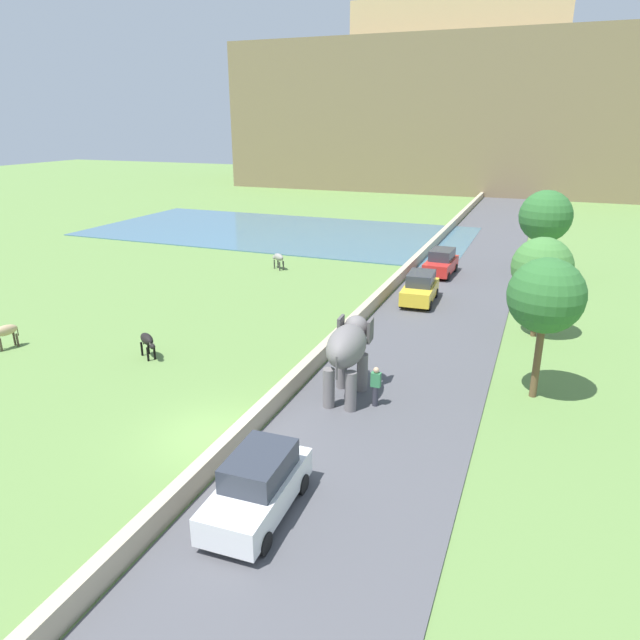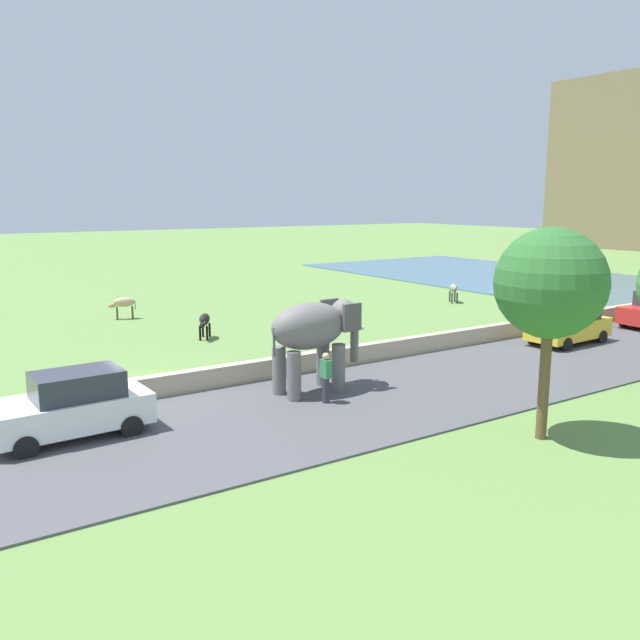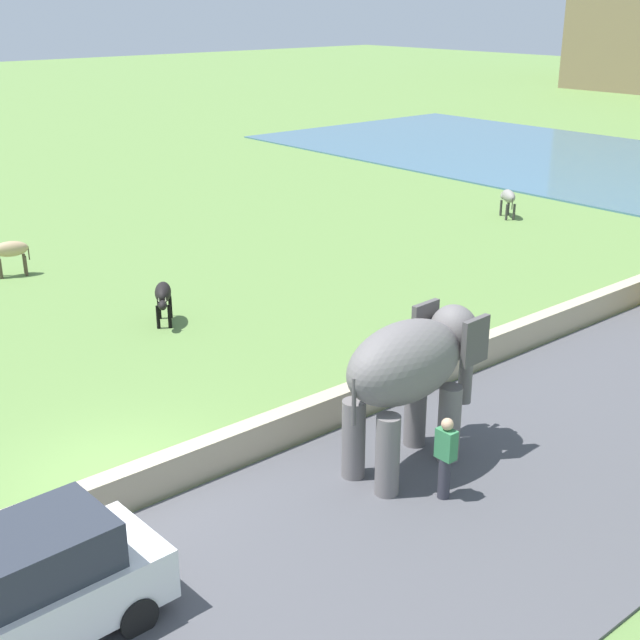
{
  "view_description": "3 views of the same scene",
  "coord_description": "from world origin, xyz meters",
  "px_view_note": "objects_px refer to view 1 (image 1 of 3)",
  "views": [
    {
      "loc": [
        9.8,
        -14.63,
        10.27
      ],
      "look_at": [
        0.89,
        7.93,
        1.73
      ],
      "focal_mm": 32.09,
      "sensor_mm": 36.0,
      "label": 1
    },
    {
      "loc": [
        20.65,
        -6.66,
        6.21
      ],
      "look_at": [
        1.53,
        5.91,
        1.97
      ],
      "focal_mm": 36.73,
      "sensor_mm": 36.0,
      "label": 2
    },
    {
      "loc": [
        13.24,
        -6.12,
        8.44
      ],
      "look_at": [
        -0.4,
        5.46,
        1.65
      ],
      "focal_mm": 47.87,
      "sensor_mm": 36.0,
      "label": 3
    }
  ],
  "objects_px": {
    "car_red": "(441,263)",
    "car_yellow": "(420,288)",
    "person_beside_elephant": "(376,386)",
    "elephant": "(348,349)",
    "cow_grey": "(278,258)",
    "car_white": "(258,486)",
    "cow_tan": "(5,332)",
    "cow_black": "(147,341)"
  },
  "relations": [
    {
      "from": "cow_tan",
      "to": "car_red",
      "type": "bearing_deg",
      "value": 51.72
    },
    {
      "from": "cow_black",
      "to": "cow_tan",
      "type": "height_order",
      "value": "same"
    },
    {
      "from": "elephant",
      "to": "cow_grey",
      "type": "distance_m",
      "value": 20.64
    },
    {
      "from": "car_yellow",
      "to": "cow_tan",
      "type": "bearing_deg",
      "value": -139.35
    },
    {
      "from": "car_white",
      "to": "cow_black",
      "type": "relative_size",
      "value": 3.0
    },
    {
      "from": "car_red",
      "to": "cow_black",
      "type": "relative_size",
      "value": 3.01
    },
    {
      "from": "elephant",
      "to": "cow_black",
      "type": "bearing_deg",
      "value": 177.88
    },
    {
      "from": "car_white",
      "to": "car_yellow",
      "type": "distance_m",
      "value": 20.63
    },
    {
      "from": "car_yellow",
      "to": "cow_tan",
      "type": "distance_m",
      "value": 21.92
    },
    {
      "from": "car_white",
      "to": "cow_black",
      "type": "xyz_separation_m",
      "value": [
        -9.68,
        7.88,
        -0.06
      ]
    },
    {
      "from": "person_beside_elephant",
      "to": "car_yellow",
      "type": "distance_m",
      "value": 13.55
    },
    {
      "from": "person_beside_elephant",
      "to": "car_white",
      "type": "xyz_separation_m",
      "value": [
        -1.23,
        -7.13,
        0.03
      ]
    },
    {
      "from": "person_beside_elephant",
      "to": "cow_tan",
      "type": "distance_m",
      "value": 17.88
    },
    {
      "from": "cow_black",
      "to": "cow_grey",
      "type": "bearing_deg",
      "value": 95.19
    },
    {
      "from": "elephant",
      "to": "person_beside_elephant",
      "type": "xyz_separation_m",
      "value": [
        1.24,
        -0.4,
        -1.16
      ]
    },
    {
      "from": "car_red",
      "to": "cow_grey",
      "type": "distance_m",
      "value": 11.52
    },
    {
      "from": "car_red",
      "to": "cow_black",
      "type": "height_order",
      "value": "car_red"
    },
    {
      "from": "person_beside_elephant",
      "to": "cow_grey",
      "type": "xyz_separation_m",
      "value": [
        -12.45,
        17.68,
        -0.04
      ]
    },
    {
      "from": "car_red",
      "to": "car_white",
      "type": "height_order",
      "value": "same"
    },
    {
      "from": "car_red",
      "to": "car_white",
      "type": "distance_m",
      "value": 27.43
    },
    {
      "from": "person_beside_elephant",
      "to": "car_white",
      "type": "distance_m",
      "value": 7.24
    },
    {
      "from": "car_yellow",
      "to": "cow_grey",
      "type": "xyz_separation_m",
      "value": [
        -11.22,
        4.19,
        -0.06
      ]
    },
    {
      "from": "cow_grey",
      "to": "car_red",
      "type": "bearing_deg",
      "value": 13.12
    },
    {
      "from": "car_white",
      "to": "car_yellow",
      "type": "height_order",
      "value": "same"
    },
    {
      "from": "person_beside_elephant",
      "to": "cow_grey",
      "type": "distance_m",
      "value": 21.62
    },
    {
      "from": "person_beside_elephant",
      "to": "cow_black",
      "type": "relative_size",
      "value": 1.21
    },
    {
      "from": "elephant",
      "to": "car_red",
      "type": "bearing_deg",
      "value": 89.95
    },
    {
      "from": "car_white",
      "to": "car_red",
      "type": "bearing_deg",
      "value": 89.99
    },
    {
      "from": "cow_tan",
      "to": "cow_grey",
      "type": "xyz_separation_m",
      "value": [
        5.42,
        18.47,
        0.0
      ]
    },
    {
      "from": "cow_tan",
      "to": "person_beside_elephant",
      "type": "bearing_deg",
      "value": 2.53
    },
    {
      "from": "car_yellow",
      "to": "cow_black",
      "type": "height_order",
      "value": "car_yellow"
    },
    {
      "from": "car_white",
      "to": "cow_tan",
      "type": "xyz_separation_m",
      "value": [
        -16.63,
        6.34,
        -0.06
      ]
    },
    {
      "from": "cow_grey",
      "to": "cow_black",
      "type": "bearing_deg",
      "value": -84.81
    },
    {
      "from": "car_red",
      "to": "cow_tan",
      "type": "bearing_deg",
      "value": -128.28
    },
    {
      "from": "car_yellow",
      "to": "cow_black",
      "type": "relative_size",
      "value": 3.02
    },
    {
      "from": "car_red",
      "to": "car_yellow",
      "type": "xyz_separation_m",
      "value": [
        -0.0,
        -6.8,
        0.0
      ]
    },
    {
      "from": "cow_tan",
      "to": "cow_grey",
      "type": "distance_m",
      "value": 19.25
    },
    {
      "from": "person_beside_elephant",
      "to": "cow_tan",
      "type": "height_order",
      "value": "person_beside_elephant"
    },
    {
      "from": "person_beside_elephant",
      "to": "car_red",
      "type": "xyz_separation_m",
      "value": [
        -1.22,
        20.3,
        0.03
      ]
    },
    {
      "from": "car_white",
      "to": "cow_tan",
      "type": "height_order",
      "value": "car_white"
    },
    {
      "from": "car_red",
      "to": "cow_tan",
      "type": "relative_size",
      "value": 2.85
    },
    {
      "from": "car_yellow",
      "to": "cow_black",
      "type": "distance_m",
      "value": 16.0
    }
  ]
}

